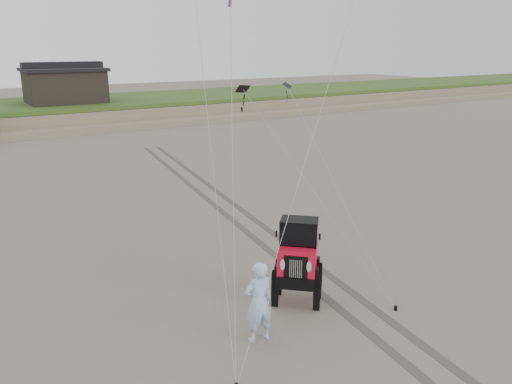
{
  "coord_description": "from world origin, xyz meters",
  "views": [
    {
      "loc": [
        -7.17,
        -7.78,
        6.34
      ],
      "look_at": [
        -0.38,
        3.0,
        2.6
      ],
      "focal_mm": 35.0,
      "sensor_mm": 36.0,
      "label": 1
    }
  ],
  "objects": [
    {
      "name": "stake_aux",
      "position": [
        1.7,
        -0.24,
        0.06
      ],
      "size": [
        0.08,
        0.08,
        0.12
      ],
      "primitive_type": "cylinder",
      "color": "black",
      "rests_on": "ground"
    },
    {
      "name": "tire_tracks",
      "position": [
        2.0,
        8.0,
        0.0
      ],
      "size": [
        5.22,
        29.74,
        0.01
      ],
      "color": "#4C443D",
      "rests_on": "ground"
    },
    {
      "name": "ground",
      "position": [
        0.0,
        0.0,
        0.0
      ],
      "size": [
        160.0,
        160.0,
        0.0
      ],
      "primitive_type": "plane",
      "color": "#6B6054",
      "rests_on": "ground"
    },
    {
      "name": "man",
      "position": [
        -1.9,
        0.48,
        0.95
      ],
      "size": [
        0.72,
        0.5,
        1.89
      ],
      "primitive_type": "imported",
      "rotation": [
        0.0,
        0.0,
        3.07
      ],
      "color": "#9ABDEE",
      "rests_on": "ground"
    },
    {
      "name": "cabin",
      "position": [
        2.0,
        37.0,
        3.24
      ],
      "size": [
        6.4,
        5.4,
        3.35
      ],
      "color": "black",
      "rests_on": "dune_ridge"
    },
    {
      "name": "jeep",
      "position": [
        -0.16,
        1.39,
        0.88
      ],
      "size": [
        4.73,
        4.88,
        1.77
      ],
      "primitive_type": null,
      "rotation": [
        0.0,
        0.0,
        -0.75
      ],
      "color": "red",
      "rests_on": "ground"
    },
    {
      "name": "dune_ridge",
      "position": [
        0.0,
        37.5,
        0.82
      ],
      "size": [
        160.0,
        14.25,
        1.73
      ],
      "color": "#7A6B54",
      "rests_on": "ground"
    }
  ]
}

